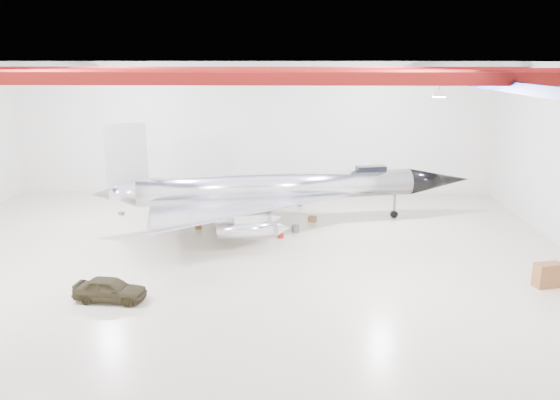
{
  "coord_description": "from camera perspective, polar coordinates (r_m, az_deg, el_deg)",
  "views": [
    {
      "loc": [
        3.98,
        -30.32,
        11.11
      ],
      "look_at": [
        2.78,
        2.0,
        2.78
      ],
      "focal_mm": 35.0,
      "sensor_mm": 36.0,
      "label": 1
    }
  ],
  "objects": [
    {
      "name": "tool_chest",
      "position": [
        35.13,
        0.07,
        -3.68
      ],
      "size": [
        0.42,
        0.42,
        0.36
      ],
      "primitive_type": "cylinder",
      "rotation": [
        0.0,
        0.0,
        -0.04
      ],
      "color": "#9A100F",
      "rests_on": "floor"
    },
    {
      "name": "spares_box",
      "position": [
        42.69,
        2.08,
        -0.37
      ],
      "size": [
        0.45,
        0.45,
        0.4
      ],
      "primitive_type": "cylinder",
      "rotation": [
        0.0,
        0.0,
        0.0
      ],
      "color": "#59595B",
      "rests_on": "floor"
    },
    {
      "name": "jet_aircraft",
      "position": [
        37.44,
        -0.25,
        0.95
      ],
      "size": [
        26.27,
        18.09,
        7.24
      ],
      "rotation": [
        0.0,
        0.0,
        0.22
      ],
      "color": "silver",
      "rests_on": "floor"
    },
    {
      "name": "ceiling_structure",
      "position": [
        30.59,
        -5.49,
        12.91
      ],
      "size": [
        39.5,
        29.5,
        1.08
      ],
      "color": "maroon",
      "rests_on": "ceiling"
    },
    {
      "name": "crate_small",
      "position": [
        41.87,
        -16.24,
        -1.36
      ],
      "size": [
        0.43,
        0.39,
        0.24
      ],
      "primitive_type": "cube",
      "rotation": [
        0.0,
        0.0,
        -0.43
      ],
      "color": "#59595B",
      "rests_on": "floor"
    },
    {
      "name": "desk",
      "position": [
        30.78,
        26.18,
        -7.05
      ],
      "size": [
        1.47,
        1.0,
        1.23
      ],
      "primitive_type": "cube",
      "rotation": [
        0.0,
        0.0,
        0.27
      ],
      "color": "brown",
      "rests_on": "floor"
    },
    {
      "name": "ceiling",
      "position": [
        30.58,
        -5.52,
        14.18
      ],
      "size": [
        40.0,
        40.0,
        0.0
      ],
      "primitive_type": "plane",
      "rotation": [
        3.14,
        0.0,
        0.0
      ],
      "color": "#0A0F38",
      "rests_on": "wall_back"
    },
    {
      "name": "engine_drum",
      "position": [
        36.3,
        1.61,
        -3.0
      ],
      "size": [
        0.69,
        0.69,
        0.47
      ],
      "primitive_type": "cylinder",
      "rotation": [
        0.0,
        0.0,
        -0.43
      ],
      "color": "#59595B",
      "rests_on": "floor"
    },
    {
      "name": "wall_back",
      "position": [
        45.84,
        -2.9,
        7.4
      ],
      "size": [
        40.0,
        0.0,
        40.0
      ],
      "primitive_type": "plane",
      "rotation": [
        1.57,
        0.0,
        0.0
      ],
      "color": "silver",
      "rests_on": "floor"
    },
    {
      "name": "parts_bin",
      "position": [
        38.67,
        3.41,
        -1.99
      ],
      "size": [
        0.66,
        0.6,
        0.38
      ],
      "primitive_type": "cube",
      "rotation": [
        0.0,
        0.0,
        -0.37
      ],
      "color": "olive",
      "rests_on": "floor"
    },
    {
      "name": "crate_ply",
      "position": [
        37.36,
        -8.53,
        -2.76
      ],
      "size": [
        0.54,
        0.47,
        0.32
      ],
      "primitive_type": "cube",
      "rotation": [
        0.0,
        0.0,
        0.23
      ],
      "color": "olive",
      "rests_on": "floor"
    },
    {
      "name": "floor",
      "position": [
        32.54,
        -5.06,
        -5.58
      ],
      "size": [
        40.0,
        40.0,
        0.0
      ],
      "primitive_type": "plane",
      "color": "beige",
      "rests_on": "ground"
    },
    {
      "name": "toolbox_red",
      "position": [
        42.2,
        -8.74,
        -0.78
      ],
      "size": [
        0.5,
        0.43,
        0.31
      ],
      "primitive_type": "cube",
      "rotation": [
        0.0,
        0.0,
        0.2
      ],
      "color": "#9A100F",
      "rests_on": "floor"
    },
    {
      "name": "jeep",
      "position": [
        27.36,
        -17.34,
        -8.88
      ],
      "size": [
        3.53,
        1.69,
        1.16
      ],
      "primitive_type": "imported",
      "rotation": [
        0.0,
        0.0,
        1.48
      ],
      "color": "#312B18",
      "rests_on": "floor"
    }
  ]
}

